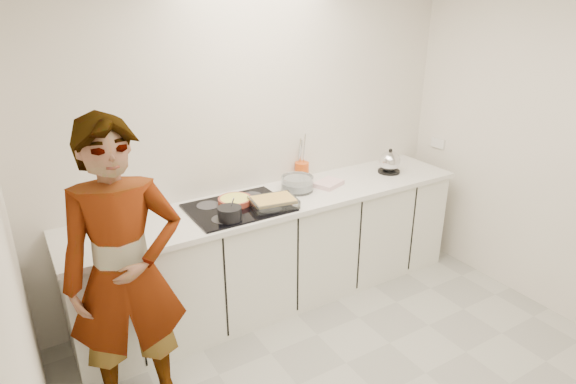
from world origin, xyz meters
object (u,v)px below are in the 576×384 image
tart_dish (235,200)px  utensil_crock (302,171)px  cook (125,275)px  hob (238,208)px  mixing_bowl (297,184)px  baking_dish (273,202)px  saucepan (230,214)px  kettle (390,162)px

tart_dish → utensil_crock: (0.73, 0.21, 0.04)m
utensil_crock → cook: 1.86m
hob → mixing_bowl: (0.56, 0.07, 0.05)m
utensil_crock → baking_dish: bearing=-141.5°
saucepan → utensil_crock: bearing=27.1°
mixing_bowl → utensil_crock: utensil_crock is taller
baking_dish → utensil_crock: bearing=38.5°
mixing_bowl → cook: 1.61m
tart_dish → utensil_crock: size_ratio=2.24×
kettle → mixing_bowl: bearing=176.6°
saucepan → cook: cook is taller
hob → utensil_crock: (0.74, 0.28, 0.07)m
kettle → utensil_crock: kettle is taller
saucepan → mixing_bowl: (0.71, 0.25, -0.01)m
saucepan → cook: 0.87m
kettle → tart_dish: bearing=177.9°
kettle → cook: bearing=-167.8°
hob → mixing_bowl: mixing_bowl is taller
hob → cook: cook is taller
mixing_bowl → utensil_crock: size_ratio=2.00×
hob → utensil_crock: 0.79m
mixing_bowl → utensil_crock: (0.18, 0.21, 0.02)m
tart_dish → kettle: size_ratio=1.32×
tart_dish → cook: (-0.95, -0.58, -0.04)m
baking_dish → hob: bearing=150.7°
cook → baking_dish: bearing=28.3°
saucepan → baking_dish: saucepan is taller
hob → baking_dish: size_ratio=1.99×
baking_dish → kettle: (1.26, 0.15, 0.04)m
tart_dish → utensil_crock: 0.76m
hob → tart_dish: bearing=82.4°
baking_dish → mixing_bowl: 0.39m
kettle → cook: 2.49m
tart_dish → mixing_bowl: 0.55m
baking_dish → tart_dish: bearing=137.3°
mixing_bowl → cook: (-1.50, -0.58, -0.05)m
baking_dish → cook: size_ratio=0.20×
mixing_bowl → kettle: kettle is taller
saucepan → kettle: 1.65m
kettle → utensil_crock: (-0.75, 0.26, -0.02)m
hob → baking_dish: baking_dish is taller
utensil_crock → cook: bearing=-154.9°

